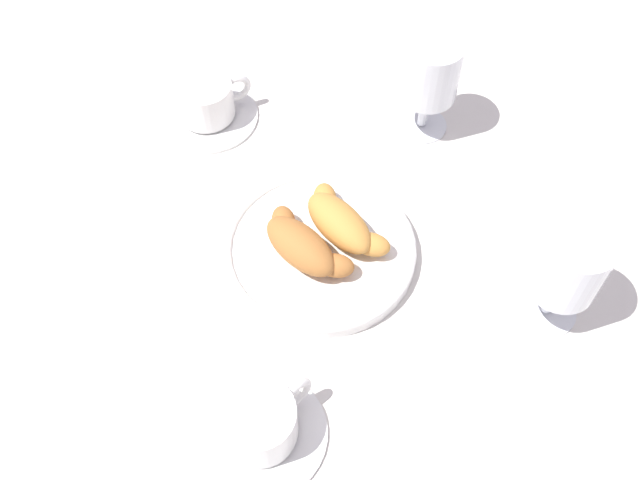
{
  "coord_description": "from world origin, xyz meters",
  "views": [
    {
      "loc": [
        0.48,
        -0.11,
        0.72
      ],
      "look_at": [
        0.02,
        0.02,
        0.03
      ],
      "focal_mm": 40.92,
      "sensor_mm": 36.0,
      "label": 1
    }
  ],
  "objects_px": {
    "croissant_large": "(302,245)",
    "juice_glass_right": "(568,267)",
    "pastry_plate": "(320,249)",
    "coffee_cup_near": "(261,425)",
    "coffee_cup_far": "(207,104)",
    "juice_glass_left": "(430,74)",
    "croissant_small": "(341,222)"
  },
  "relations": [
    {
      "from": "croissant_small",
      "to": "coffee_cup_near",
      "type": "relative_size",
      "value": 0.93
    },
    {
      "from": "croissant_small",
      "to": "coffee_cup_near",
      "type": "height_order",
      "value": "croissant_small"
    },
    {
      "from": "croissant_small",
      "to": "coffee_cup_far",
      "type": "height_order",
      "value": "croissant_small"
    },
    {
      "from": "croissant_small",
      "to": "coffee_cup_near",
      "type": "xyz_separation_m",
      "value": [
        0.21,
        -0.14,
        -0.01
      ]
    },
    {
      "from": "croissant_large",
      "to": "coffee_cup_near",
      "type": "xyz_separation_m",
      "value": [
        0.19,
        -0.09,
        -0.01
      ]
    },
    {
      "from": "croissant_large",
      "to": "croissant_small",
      "type": "bearing_deg",
      "value": 109.99
    },
    {
      "from": "croissant_large",
      "to": "juice_glass_right",
      "type": "distance_m",
      "value": 0.29
    },
    {
      "from": "coffee_cup_near",
      "to": "coffee_cup_far",
      "type": "height_order",
      "value": "same"
    },
    {
      "from": "coffee_cup_near",
      "to": "juice_glass_right",
      "type": "bearing_deg",
      "value": 98.67
    },
    {
      "from": "croissant_large",
      "to": "croissant_small",
      "type": "relative_size",
      "value": 0.97
    },
    {
      "from": "juice_glass_left",
      "to": "pastry_plate",
      "type": "bearing_deg",
      "value": -49.05
    },
    {
      "from": "pastry_plate",
      "to": "croissant_small",
      "type": "height_order",
      "value": "croissant_small"
    },
    {
      "from": "croissant_large",
      "to": "juice_glass_right",
      "type": "height_order",
      "value": "juice_glass_right"
    },
    {
      "from": "pastry_plate",
      "to": "coffee_cup_far",
      "type": "height_order",
      "value": "coffee_cup_far"
    },
    {
      "from": "pastry_plate",
      "to": "juice_glass_left",
      "type": "xyz_separation_m",
      "value": [
        -0.16,
        0.19,
        0.08
      ]
    },
    {
      "from": "coffee_cup_near",
      "to": "croissant_small",
      "type": "bearing_deg",
      "value": 144.9
    },
    {
      "from": "croissant_large",
      "to": "coffee_cup_far",
      "type": "bearing_deg",
      "value": -166.81
    },
    {
      "from": "pastry_plate",
      "to": "coffee_cup_near",
      "type": "height_order",
      "value": "coffee_cup_near"
    },
    {
      "from": "croissant_small",
      "to": "juice_glass_left",
      "type": "distance_m",
      "value": 0.23
    },
    {
      "from": "coffee_cup_far",
      "to": "juice_glass_right",
      "type": "distance_m",
      "value": 0.51
    },
    {
      "from": "coffee_cup_far",
      "to": "juice_glass_left",
      "type": "height_order",
      "value": "juice_glass_left"
    },
    {
      "from": "coffee_cup_near",
      "to": "coffee_cup_far",
      "type": "distance_m",
      "value": 0.45
    },
    {
      "from": "croissant_small",
      "to": "juice_glass_left",
      "type": "relative_size",
      "value": 0.9
    },
    {
      "from": "pastry_plate",
      "to": "juice_glass_right",
      "type": "distance_m",
      "value": 0.28
    },
    {
      "from": "pastry_plate",
      "to": "croissant_small",
      "type": "relative_size",
      "value": 1.8
    },
    {
      "from": "coffee_cup_near",
      "to": "juice_glass_left",
      "type": "distance_m",
      "value": 0.48
    },
    {
      "from": "coffee_cup_far",
      "to": "juice_glass_left",
      "type": "relative_size",
      "value": 0.97
    },
    {
      "from": "pastry_plate",
      "to": "juice_glass_right",
      "type": "xyz_separation_m",
      "value": [
        0.14,
        0.22,
        0.08
      ]
    },
    {
      "from": "pastry_plate",
      "to": "coffee_cup_near",
      "type": "distance_m",
      "value": 0.23
    },
    {
      "from": "pastry_plate",
      "to": "croissant_large",
      "type": "xyz_separation_m",
      "value": [
        0.01,
        -0.02,
        0.03
      ]
    },
    {
      "from": "croissant_large",
      "to": "croissant_small",
      "type": "distance_m",
      "value": 0.06
    },
    {
      "from": "croissant_large",
      "to": "juice_glass_left",
      "type": "height_order",
      "value": "juice_glass_left"
    }
  ]
}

